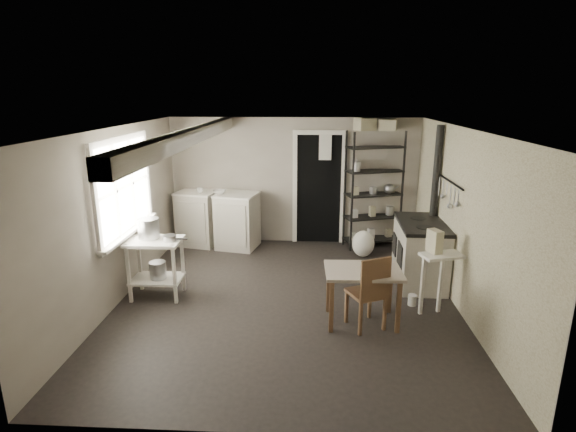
{
  "coord_description": "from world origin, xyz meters",
  "views": [
    {
      "loc": [
        0.31,
        -5.59,
        2.74
      ],
      "look_at": [
        0.0,
        0.3,
        1.1
      ],
      "focal_mm": 28.0,
      "sensor_mm": 36.0,
      "label": 1
    }
  ],
  "objects_px": {
    "chair": "(366,289)",
    "work_table": "(362,293)",
    "base_cabinets": "(218,221)",
    "stove": "(420,254)",
    "stockpot": "(149,229)",
    "prep_table": "(157,269)",
    "shelf_rack": "(373,195)",
    "flour_sack": "(363,243)"
  },
  "relations": [
    {
      "from": "chair",
      "to": "work_table",
      "type": "bearing_deg",
      "value": 81.26
    },
    {
      "from": "base_cabinets",
      "to": "stove",
      "type": "height_order",
      "value": "base_cabinets"
    },
    {
      "from": "base_cabinets",
      "to": "stockpot",
      "type": "bearing_deg",
      "value": -91.51
    },
    {
      "from": "prep_table",
      "to": "stove",
      "type": "xyz_separation_m",
      "value": [
        3.71,
        0.69,
        0.04
      ]
    },
    {
      "from": "stockpot",
      "to": "base_cabinets",
      "type": "distance_m",
      "value": 2.2
    },
    {
      "from": "prep_table",
      "to": "stove",
      "type": "relative_size",
      "value": 0.7
    },
    {
      "from": "shelf_rack",
      "to": "stove",
      "type": "xyz_separation_m",
      "value": [
        0.5,
        -1.6,
        -0.51
      ]
    },
    {
      "from": "stockpot",
      "to": "base_cabinets",
      "type": "bearing_deg",
      "value": 76.48
    },
    {
      "from": "stockpot",
      "to": "base_cabinets",
      "type": "relative_size",
      "value": 0.2
    },
    {
      "from": "stockpot",
      "to": "prep_table",
      "type": "bearing_deg",
      "value": -40.2
    },
    {
      "from": "chair",
      "to": "base_cabinets",
      "type": "bearing_deg",
      "value": 104.75
    },
    {
      "from": "shelf_rack",
      "to": "chair",
      "type": "height_order",
      "value": "shelf_rack"
    },
    {
      "from": "chair",
      "to": "prep_table",
      "type": "bearing_deg",
      "value": 141.2
    },
    {
      "from": "work_table",
      "to": "flour_sack",
      "type": "relative_size",
      "value": 1.98
    },
    {
      "from": "stockpot",
      "to": "work_table",
      "type": "xyz_separation_m",
      "value": [
        2.82,
        -0.65,
        -0.56
      ]
    },
    {
      "from": "prep_table",
      "to": "flour_sack",
      "type": "bearing_deg",
      "value": 29.67
    },
    {
      "from": "chair",
      "to": "flour_sack",
      "type": "height_order",
      "value": "chair"
    },
    {
      "from": "chair",
      "to": "flour_sack",
      "type": "bearing_deg",
      "value": 59.57
    },
    {
      "from": "shelf_rack",
      "to": "work_table",
      "type": "xyz_separation_m",
      "value": [
        -0.47,
        -2.86,
        -0.57
      ]
    },
    {
      "from": "work_table",
      "to": "flour_sack",
      "type": "bearing_deg",
      "value": 83.34
    },
    {
      "from": "work_table",
      "to": "flour_sack",
      "type": "height_order",
      "value": "work_table"
    },
    {
      "from": "prep_table",
      "to": "flour_sack",
      "type": "distance_m",
      "value": 3.46
    },
    {
      "from": "stove",
      "to": "shelf_rack",
      "type": "bearing_deg",
      "value": 109.35
    },
    {
      "from": "stockpot",
      "to": "shelf_rack",
      "type": "relative_size",
      "value": 0.15
    },
    {
      "from": "shelf_rack",
      "to": "flour_sack",
      "type": "height_order",
      "value": "shelf_rack"
    },
    {
      "from": "stockpot",
      "to": "chair",
      "type": "bearing_deg",
      "value": -14.99
    },
    {
      "from": "shelf_rack",
      "to": "prep_table",
      "type": "bearing_deg",
      "value": -162.54
    },
    {
      "from": "stockpot",
      "to": "chair",
      "type": "xyz_separation_m",
      "value": [
        2.86,
        -0.76,
        -0.45
      ]
    },
    {
      "from": "base_cabinets",
      "to": "stove",
      "type": "distance_m",
      "value": 3.61
    },
    {
      "from": "prep_table",
      "to": "chair",
      "type": "distance_m",
      "value": 2.85
    },
    {
      "from": "stove",
      "to": "stockpot",
      "type": "bearing_deg",
      "value": -168.92
    },
    {
      "from": "stove",
      "to": "chair",
      "type": "height_order",
      "value": "chair"
    },
    {
      "from": "stockpot",
      "to": "chair",
      "type": "height_order",
      "value": "stockpot"
    },
    {
      "from": "prep_table",
      "to": "work_table",
      "type": "xyz_separation_m",
      "value": [
        2.73,
        -0.58,
        -0.02
      ]
    },
    {
      "from": "prep_table",
      "to": "work_table",
      "type": "bearing_deg",
      "value": -11.89
    },
    {
      "from": "shelf_rack",
      "to": "chair",
      "type": "bearing_deg",
      "value": -116.45
    },
    {
      "from": "flour_sack",
      "to": "stove",
      "type": "bearing_deg",
      "value": -55.25
    },
    {
      "from": "stockpot",
      "to": "work_table",
      "type": "height_order",
      "value": "stockpot"
    },
    {
      "from": "chair",
      "to": "flour_sack",
      "type": "xyz_separation_m",
      "value": [
        0.23,
        2.4,
        -0.24
      ]
    },
    {
      "from": "stockpot",
      "to": "flour_sack",
      "type": "bearing_deg",
      "value": 27.82
    },
    {
      "from": "shelf_rack",
      "to": "chair",
      "type": "distance_m",
      "value": 3.04
    },
    {
      "from": "work_table",
      "to": "chair",
      "type": "xyz_separation_m",
      "value": [
        0.03,
        -0.11,
        0.1
      ]
    }
  ]
}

